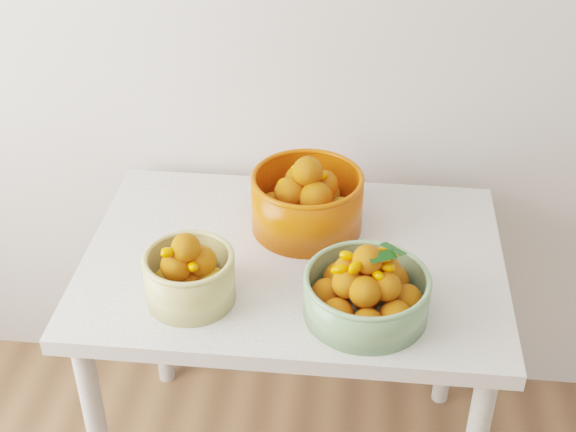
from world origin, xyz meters
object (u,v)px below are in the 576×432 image
(table, at_px, (293,287))
(bowl_green, at_px, (367,291))
(bowl_orange, at_px, (307,200))
(bowl_cream, at_px, (190,275))

(table, bearing_deg, bowl_green, -47.08)
(table, relative_size, bowl_orange, 2.81)
(bowl_orange, bearing_deg, bowl_green, -63.71)
(table, height_order, bowl_cream, bowl_cream)
(bowl_green, xyz_separation_m, bowl_orange, (-0.15, 0.31, 0.02))
(bowl_cream, bearing_deg, bowl_green, -1.46)
(bowl_orange, bearing_deg, table, -99.75)
(bowl_cream, bearing_deg, bowl_orange, 52.58)
(table, height_order, bowl_orange, bowl_orange)
(table, bearing_deg, bowl_orange, 80.25)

